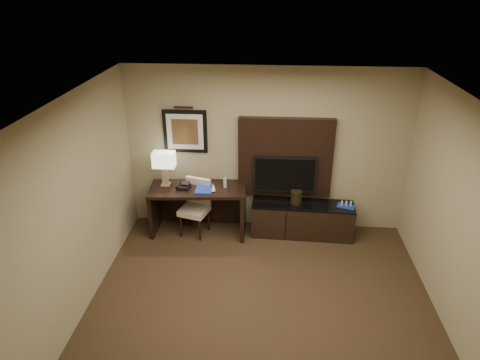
# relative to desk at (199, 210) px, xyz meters

# --- Properties ---
(floor) EXTENTS (4.50, 5.00, 0.01)m
(floor) POSITION_rel_desk_xyz_m (1.08, -2.15, -0.41)
(floor) COLOR #312316
(floor) RESTS_ON ground
(ceiling) EXTENTS (4.50, 5.00, 0.01)m
(ceiling) POSITION_rel_desk_xyz_m (1.08, -2.15, 2.29)
(ceiling) COLOR silver
(ceiling) RESTS_ON wall_back
(wall_back) EXTENTS (4.50, 0.01, 2.70)m
(wall_back) POSITION_rel_desk_xyz_m (1.08, 0.35, 0.94)
(wall_back) COLOR #9A8F68
(wall_back) RESTS_ON floor
(wall_left) EXTENTS (0.01, 5.00, 2.70)m
(wall_left) POSITION_rel_desk_xyz_m (-1.17, -2.15, 0.94)
(wall_left) COLOR #9A8F68
(wall_left) RESTS_ON floor
(wall_right) EXTENTS (0.01, 5.00, 2.70)m
(wall_right) POSITION_rel_desk_xyz_m (3.33, -2.15, 0.94)
(wall_right) COLOR #9A8F68
(wall_right) RESTS_ON floor
(desk) EXTENTS (1.58, 0.77, 0.82)m
(desk) POSITION_rel_desk_xyz_m (0.00, 0.00, 0.00)
(desk) COLOR black
(desk) RESTS_ON floor
(credenza) EXTENTS (1.65, 0.51, 0.56)m
(credenza) POSITION_rel_desk_xyz_m (1.70, 0.05, -0.13)
(credenza) COLOR black
(credenza) RESTS_ON floor
(tv_wall_panel) EXTENTS (1.50, 0.12, 1.30)m
(tv_wall_panel) POSITION_rel_desk_xyz_m (1.38, 0.29, 0.86)
(tv_wall_panel) COLOR black
(tv_wall_panel) RESTS_ON wall_back
(tv) EXTENTS (1.00, 0.08, 0.60)m
(tv) POSITION_rel_desk_xyz_m (1.38, 0.19, 0.61)
(tv) COLOR black
(tv) RESTS_ON tv_wall_panel
(artwork) EXTENTS (0.70, 0.04, 0.70)m
(artwork) POSITION_rel_desk_xyz_m (-0.22, 0.33, 1.24)
(artwork) COLOR black
(artwork) RESTS_ON wall_back
(picture_light) EXTENTS (0.04, 0.04, 0.30)m
(picture_light) POSITION_rel_desk_xyz_m (-0.22, 0.29, 1.64)
(picture_light) COLOR #3B1F13
(picture_light) RESTS_ON wall_back
(desk_chair) EXTENTS (0.55, 0.59, 0.89)m
(desk_chair) POSITION_rel_desk_xyz_m (-0.06, -0.06, 0.03)
(desk_chair) COLOR beige
(desk_chair) RESTS_ON floor
(table_lamp) EXTENTS (0.34, 0.21, 0.53)m
(table_lamp) POSITION_rel_desk_xyz_m (-0.53, 0.07, 0.68)
(table_lamp) COLOR tan
(table_lamp) RESTS_ON desk
(desk_phone) EXTENTS (0.22, 0.20, 0.10)m
(desk_phone) POSITION_rel_desk_xyz_m (-0.22, -0.04, 0.46)
(desk_phone) COLOR black
(desk_phone) RESTS_ON desk
(blue_folder) EXTENTS (0.27, 0.35, 0.02)m
(blue_folder) POSITION_rel_desk_xyz_m (0.11, -0.05, 0.42)
(blue_folder) COLOR #1A38AF
(blue_folder) RESTS_ON desk
(book) EXTENTS (0.17, 0.06, 0.23)m
(book) POSITION_rel_desk_xyz_m (0.12, -0.06, 0.52)
(book) COLOR beige
(book) RESTS_ON desk
(water_bottle) EXTENTS (0.06, 0.06, 0.17)m
(water_bottle) POSITION_rel_desk_xyz_m (0.44, 0.05, 0.49)
(water_bottle) COLOR #B0C3C8
(water_bottle) RESTS_ON desk
(ice_bucket) EXTENTS (0.22, 0.22, 0.21)m
(ice_bucket) POSITION_rel_desk_xyz_m (1.58, 0.08, 0.26)
(ice_bucket) COLOR black
(ice_bucket) RESTS_ON credenza
(minibar_tray) EXTENTS (0.31, 0.24, 0.10)m
(minibar_tray) POSITION_rel_desk_xyz_m (2.37, 0.01, 0.20)
(minibar_tray) COLOR #18389E
(minibar_tray) RESTS_ON credenza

